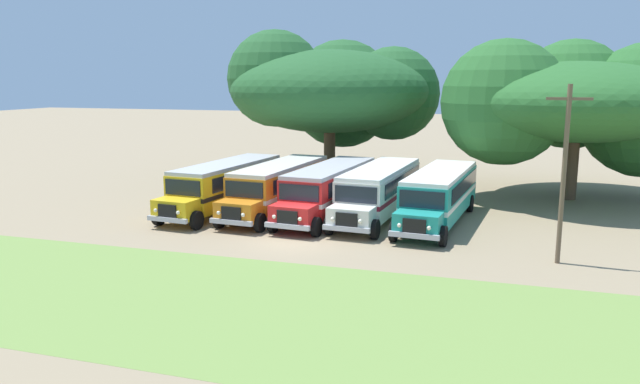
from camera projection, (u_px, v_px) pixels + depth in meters
name	position (u px, v px, depth m)	size (l,w,h in m)	color
ground_plane	(293.00, 240.00, 29.62)	(220.00, 220.00, 0.00)	#937F60
foreground_grass_strip	(209.00, 302.00, 21.47)	(80.00, 10.38, 0.01)	olive
parked_bus_slot_0	(226.00, 184.00, 36.33)	(3.56, 10.97, 2.82)	yellow
parked_bus_slot_1	(279.00, 185.00, 35.82)	(3.30, 10.93, 2.82)	orange
parked_bus_slot_2	(329.00, 188.00, 34.92)	(3.43, 10.95, 2.82)	red
parked_bus_slot_3	(379.00, 189.00, 34.44)	(3.30, 10.93, 2.82)	silver
parked_bus_slot_4	(439.00, 194.00, 33.14)	(3.49, 10.96, 2.82)	teal
broad_shade_tree	(334.00, 91.00, 46.66)	(15.57, 15.59, 11.39)	brown
secondary_tree	(579.00, 103.00, 39.24)	(17.31, 14.96, 10.45)	brown
utility_pole	(564.00, 170.00, 25.25)	(1.80, 0.20, 7.57)	brown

